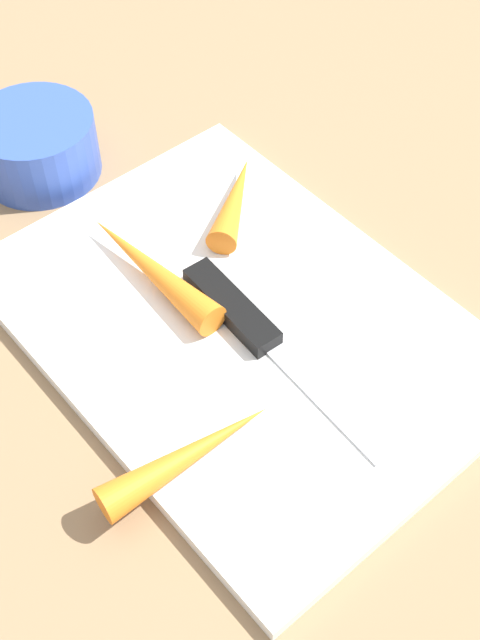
{
  "coord_description": "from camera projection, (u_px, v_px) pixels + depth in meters",
  "views": [
    {
      "loc": [
        0.28,
        -0.24,
        0.48
      ],
      "look_at": [
        0.0,
        0.0,
        0.01
      ],
      "focal_mm": 46.85,
      "sensor_mm": 36.0,
      "label": 1
    }
  ],
  "objects": [
    {
      "name": "ground_plane",
      "position": [
        240.0,
        330.0,
        0.61
      ],
      "size": [
        1.4,
        1.4,
        0.0
      ],
      "primitive_type": "plane",
      "color": "#8C6D4C"
    },
    {
      "name": "cutting_board",
      "position": [
        240.0,
        325.0,
        0.6
      ],
      "size": [
        0.36,
        0.26,
        0.01
      ],
      "primitive_type": "cube",
      "color": "white",
      "rests_on": "ground_plane"
    },
    {
      "name": "knife",
      "position": [
        247.0,
        316.0,
        0.59
      ],
      "size": [
        0.2,
        0.03,
        0.01
      ],
      "rotation": [
        0.0,
        0.0,
        6.23
      ],
      "color": "#B7B7BC",
      "rests_on": "cutting_board"
    },
    {
      "name": "carrot_shortest",
      "position": [
        235.0,
        200.0,
        0.66
      ],
      "size": [
        0.08,
        0.09,
        0.02
      ],
      "primitive_type": "cone",
      "rotation": [
        0.0,
        1.57,
        2.22
      ],
      "color": "orange",
      "rests_on": "cutting_board"
    },
    {
      "name": "carrot_longest",
      "position": [
        151.0,
        268.0,
        0.61
      ],
      "size": [
        0.14,
        0.03,
        0.03
      ],
      "primitive_type": "cone",
      "rotation": [
        0.0,
        1.57,
        3.18
      ],
      "color": "orange",
      "rests_on": "cutting_board"
    },
    {
      "name": "carrot_medium",
      "position": [
        188.0,
        455.0,
        0.51
      ],
      "size": [
        0.04,
        0.12,
        0.02
      ],
      "primitive_type": "cone",
      "rotation": [
        0.0,
        1.57,
        1.47
      ],
      "color": "orange",
      "rests_on": "cutting_board"
    },
    {
      "name": "small_bowl",
      "position": [
        37.0,
        146.0,
        0.69
      ],
      "size": [
        0.1,
        0.1,
        0.05
      ],
      "primitive_type": "cylinder",
      "color": "#3351B2",
      "rests_on": "ground_plane"
    }
  ]
}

